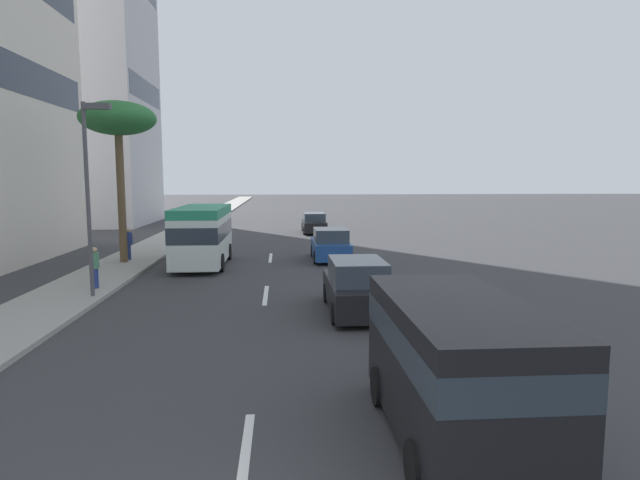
{
  "coord_description": "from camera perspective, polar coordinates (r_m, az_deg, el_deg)",
  "views": [
    {
      "loc": [
        -4.23,
        -0.58,
        4.26
      ],
      "look_at": [
        17.71,
        -2.21,
        1.65
      ],
      "focal_mm": 29.56,
      "sensor_mm": 36.0,
      "label": 1
    }
  ],
  "objects": [
    {
      "name": "lane_stripe_far",
      "position": [
        28.23,
        -5.38,
        -1.93
      ],
      "size": [
        3.2,
        0.16,
        0.01
      ],
      "primitive_type": "cube",
      "color": "silver",
      "rests_on": "ground_plane"
    },
    {
      "name": "minibus_lead",
      "position": [
        26.12,
        -12.59,
        0.7
      ],
      "size": [
        6.27,
        2.35,
        2.86
      ],
      "rotation": [
        0.0,
        0.0,
        3.14
      ],
      "color": "silver",
      "rests_on": "ground_plane"
    },
    {
      "name": "car_second",
      "position": [
        27.32,
        1.14,
        -0.56
      ],
      "size": [
        4.05,
        1.89,
        1.65
      ],
      "color": "#1E478C",
      "rests_on": "ground_plane"
    },
    {
      "name": "car_fourth",
      "position": [
        40.85,
        -0.65,
        1.82
      ],
      "size": [
        4.69,
        1.8,
        1.56
      ],
      "color": "black",
      "rests_on": "ground_plane"
    },
    {
      "name": "pedestrian_mid_block",
      "position": [
        28.17,
        -20.0,
        -0.26
      ],
      "size": [
        0.37,
        0.31,
        1.59
      ],
      "rotation": [
        0.0,
        0.0,
        2.81
      ],
      "color": "navy",
      "rests_on": "sidewalk_right"
    },
    {
      "name": "ground_plane",
      "position": [
        35.98,
        -5.14,
        -0.06
      ],
      "size": [
        198.0,
        198.0,
        0.0
      ],
      "primitive_type": "plane",
      "color": "#38383A"
    },
    {
      "name": "pedestrian_near_lamp",
      "position": [
        21.35,
        -23.16,
        -2.59
      ],
      "size": [
        0.33,
        0.23,
        1.55
      ],
      "rotation": [
        0.0,
        0.0,
        3.19
      ],
      "color": "navy",
      "rests_on": "sidewalk_right"
    },
    {
      "name": "lane_stripe_near",
      "position": [
        8.66,
        -8.2,
        -22.71
      ],
      "size": [
        3.2,
        0.16,
        0.01
      ],
      "primitive_type": "cube",
      "color": "silver",
      "rests_on": "ground_plane"
    },
    {
      "name": "palm_tree",
      "position": [
        27.43,
        -21.03,
        11.9
      ],
      "size": [
        3.57,
        3.57,
        7.73
      ],
      "color": "brown",
      "rests_on": "sidewalk_right"
    },
    {
      "name": "sidewalk_right",
      "position": [
        36.78,
        -16.25,
        -0.04
      ],
      "size": [
        162.0,
        2.94,
        0.15
      ],
      "primitive_type": "cube",
      "color": "#9E9B93",
      "rests_on": "ground_plane"
    },
    {
      "name": "car_third",
      "position": [
        16.75,
        3.99,
        -5.15
      ],
      "size": [
        4.44,
        1.85,
        1.72
      ],
      "color": "black",
      "rests_on": "ground_plane"
    },
    {
      "name": "lane_stripe_mid",
      "position": [
        19.4,
        -5.9,
        -5.94
      ],
      "size": [
        3.2,
        0.16,
        0.01
      ],
      "primitive_type": "cube",
      "color": "silver",
      "rests_on": "ground_plane"
    },
    {
      "name": "street_lamp",
      "position": [
        19.69,
        -23.63,
        6.21
      ],
      "size": [
        0.24,
        0.97,
        6.65
      ],
      "color": "#4C4C51",
      "rests_on": "sidewalk_right"
    },
    {
      "name": "van_fifth",
      "position": [
        8.97,
        14.55,
        -12.55
      ],
      "size": [
        4.65,
        2.2,
        2.31
      ],
      "color": "black",
      "rests_on": "ground_plane"
    }
  ]
}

